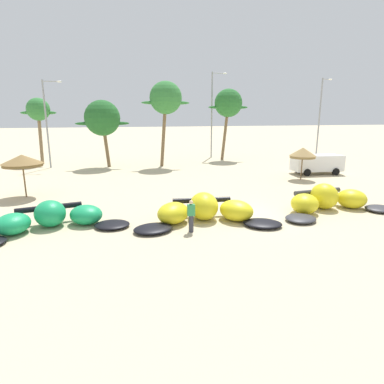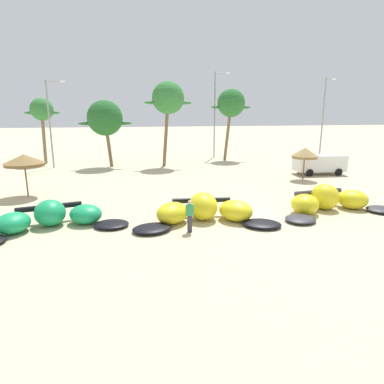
# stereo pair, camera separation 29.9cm
# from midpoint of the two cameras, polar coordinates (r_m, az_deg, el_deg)

# --- Properties ---
(ground_plane) EXTENTS (260.00, 260.00, 0.00)m
(ground_plane) POSITION_cam_midpoint_polar(r_m,az_deg,el_deg) (19.36, 9.08, -3.85)
(ground_plane) COLOR beige
(kite_far_left) EXTENTS (7.67, 4.43, 1.36)m
(kite_far_left) POSITION_cam_midpoint_polar(r_m,az_deg,el_deg) (18.22, -22.95, -4.18)
(kite_far_left) COLOR black
(kite_far_left) RESTS_ON ground
(kite_left) EXTENTS (8.05, 4.05, 1.51)m
(kite_left) POSITION_cam_midpoint_polar(r_m,az_deg,el_deg) (17.72, 2.65, -3.38)
(kite_left) COLOR black
(kite_left) RESTS_ON ground
(kite_left_of_center) EXTENTS (7.87, 3.93, 1.57)m
(kite_left_of_center) POSITION_cam_midpoint_polar(r_m,az_deg,el_deg) (21.33, 23.17, -1.49)
(kite_left_of_center) COLOR #333338
(kite_left_of_center) RESTS_ON ground
(beach_umbrella_near_van) EXTENTS (2.74, 2.74, 2.99)m
(beach_umbrella_near_van) POSITION_cam_midpoint_polar(r_m,az_deg,el_deg) (25.45, -26.91, 4.96)
(beach_umbrella_near_van) COLOR brown
(beach_umbrella_near_van) RESTS_ON ground
(beach_umbrella_middle) EXTENTS (2.30, 2.30, 2.84)m
(beach_umbrella_middle) POSITION_cam_midpoint_polar(r_m,az_deg,el_deg) (30.35, 19.33, 6.43)
(beach_umbrella_middle) COLOR brown
(beach_umbrella_middle) RESTS_ON ground
(parked_van) EXTENTS (4.83, 2.49, 1.84)m
(parked_van) POSITION_cam_midpoint_polar(r_m,az_deg,el_deg) (33.87, 21.39, 4.72)
(parked_van) COLOR white
(parked_van) RESTS_ON ground
(person_near_kites) EXTENTS (0.36, 0.24, 1.62)m
(person_near_kites) POSITION_cam_midpoint_polar(r_m,az_deg,el_deg) (16.11, 0.14, -4.20)
(person_near_kites) COLOR #383842
(person_near_kites) RESTS_ON ground
(palm_leftmost) EXTENTS (3.79, 2.53, 7.45)m
(palm_leftmost) POSITION_cam_midpoint_polar(r_m,az_deg,el_deg) (41.65, -24.50, 12.76)
(palm_leftmost) COLOR #7F6647
(palm_leftmost) RESTS_ON ground
(palm_left) EXTENTS (5.64, 3.76, 7.14)m
(palm_left) POSITION_cam_midpoint_polar(r_m,az_deg,el_deg) (36.96, -14.69, 12.29)
(palm_left) COLOR brown
(palm_left) RESTS_ON ground
(palm_left_of_gap) EXTENTS (5.21, 3.47, 9.11)m
(palm_left_of_gap) POSITION_cam_midpoint_polar(r_m,az_deg,el_deg) (36.54, -3.95, 15.91)
(palm_left_of_gap) COLOR brown
(palm_left_of_gap) RESTS_ON ground
(palm_center_left) EXTENTS (5.14, 3.43, 8.70)m
(palm_center_left) POSITION_cam_midpoint_polar(r_m,az_deg,el_deg) (42.05, 7.04, 15.01)
(palm_center_left) COLOR brown
(palm_center_left) RESTS_ON ground
(lamppost_west) EXTENTS (1.99, 0.24, 9.09)m
(lamppost_west) POSITION_cam_midpoint_polar(r_m,az_deg,el_deg) (38.32, -23.13, 11.53)
(lamppost_west) COLOR gray
(lamppost_west) RESTS_ON ground
(lamppost_west_center) EXTENTS (2.07, 0.24, 10.88)m
(lamppost_west_center) POSITION_cam_midpoint_polar(r_m,az_deg,el_deg) (43.88, 4.35, 13.86)
(lamppost_west_center) COLOR gray
(lamppost_west_center) RESTS_ON ground
(lamppost_east_center) EXTENTS (1.43, 0.24, 9.98)m
(lamppost_east_center) POSITION_cam_midpoint_polar(r_m,az_deg,el_deg) (45.10, 22.13, 12.25)
(lamppost_east_center) COLOR gray
(lamppost_east_center) RESTS_ON ground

